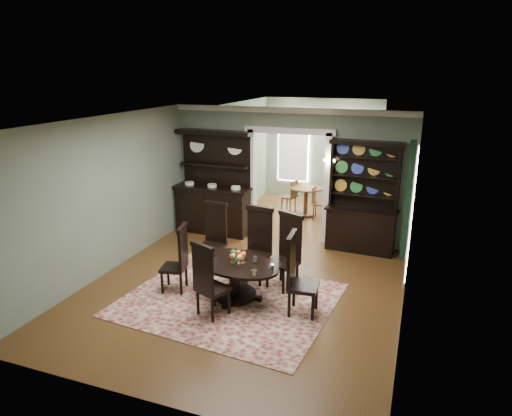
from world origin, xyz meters
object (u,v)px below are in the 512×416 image
at_px(welsh_dresser, 362,212).
at_px(parlor_table, 306,197).
at_px(dining_table, 235,273).
at_px(sideboard, 214,197).

relative_size(welsh_dresser, parlor_table, 2.79).
bearing_deg(welsh_dresser, dining_table, -117.08).
bearing_deg(parlor_table, sideboard, -132.34).
bearing_deg(sideboard, parlor_table, 48.87).
distance_m(sideboard, welsh_dresser, 3.49).
xyz_separation_m(sideboard, parlor_table, (1.78, 1.95, -0.34)).
relative_size(sideboard, welsh_dresser, 1.03).
height_order(dining_table, sideboard, sideboard).
bearing_deg(welsh_dresser, parlor_table, 134.76).
xyz_separation_m(dining_table, welsh_dresser, (1.73, 2.97, 0.40)).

